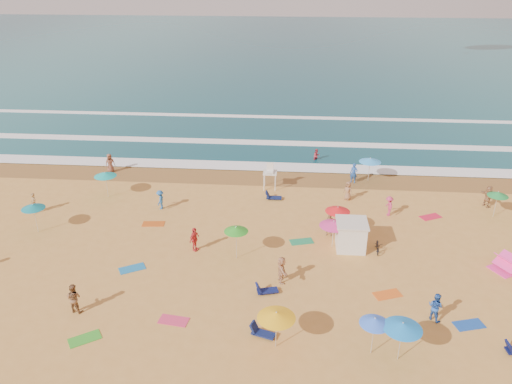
{
  "coord_description": "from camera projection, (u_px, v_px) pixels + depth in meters",
  "views": [
    {
      "loc": [
        1.09,
        -30.81,
        18.91
      ],
      "look_at": [
        -1.81,
        6.0,
        1.5
      ],
      "focal_mm": 35.0,
      "sensor_mm": 36.0,
      "label": 1
    }
  ],
  "objects": [
    {
      "name": "ocean",
      "position": [
        291.0,
        51.0,
        111.67
      ],
      "size": [
        220.0,
        140.0,
        0.18
      ],
      "primitive_type": "cube",
      "color": "#0C4756",
      "rests_on": "ground"
    },
    {
      "name": "beach_umbrellas",
      "position": [
        297.0,
        223.0,
        34.9
      ],
      "size": [
        57.61,
        25.07,
        0.74
      ],
      "color": "#1A81E2",
      "rests_on": "ground"
    },
    {
      "name": "loungers",
      "position": [
        385.0,
        269.0,
        33.12
      ],
      "size": [
        51.21,
        18.06,
        0.34
      ],
      "color": "#0E1748",
      "rests_on": "ground"
    },
    {
      "name": "wet_sand",
      "position": [
        280.0,
        178.0,
        47.2
      ],
      "size": [
        220.0,
        220.0,
        0.0
      ],
      "primitive_type": "plane",
      "color": "olive",
      "rests_on": "ground"
    },
    {
      "name": "towels",
      "position": [
        265.0,
        270.0,
        33.25
      ],
      "size": [
        46.71,
        21.15,
        0.03
      ],
      "color": "#BF174C",
      "rests_on": "ground"
    },
    {
      "name": "cabana_roof",
      "position": [
        352.0,
        223.0,
        34.95
      ],
      "size": [
        2.2,
        2.2,
        0.12
      ],
      "primitive_type": "cube",
      "color": "silver",
      "rests_on": "cabana"
    },
    {
      "name": "beachgoers",
      "position": [
        319.0,
        214.0,
        38.74
      ],
      "size": [
        45.94,
        26.21,
        2.13
      ],
      "color": "#2554AE",
      "rests_on": "ground"
    },
    {
      "name": "cabana",
      "position": [
        351.0,
        236.0,
        35.4
      ],
      "size": [
        2.0,
        2.0,
        2.0
      ],
      "primitive_type": "cube",
      "color": "silver",
      "rests_on": "ground"
    },
    {
      "name": "bicycle",
      "position": [
        378.0,
        246.0,
        35.24
      ],
      "size": [
        0.7,
        1.67,
        0.85
      ],
      "primitive_type": "imported",
      "rotation": [
        0.0,
        0.0,
        -0.08
      ],
      "color": "black",
      "rests_on": "ground"
    },
    {
      "name": "ground",
      "position": [
        274.0,
        247.0,
        35.93
      ],
      "size": [
        220.0,
        220.0,
        0.0
      ],
      "primitive_type": "plane",
      "color": "gold",
      "rests_on": "ground"
    },
    {
      "name": "lifeguard_stand",
      "position": [
        270.0,
        178.0,
        44.61
      ],
      "size": [
        1.2,
        1.2,
        2.1
      ],
      "primitive_type": null,
      "color": "white",
      "rests_on": "ground"
    },
    {
      "name": "surf_foam",
      "position": [
        283.0,
        145.0,
        55.11
      ],
      "size": [
        200.0,
        18.7,
        0.05
      ],
      "color": "white",
      "rests_on": "ground"
    }
  ]
}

